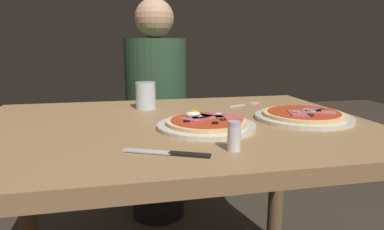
% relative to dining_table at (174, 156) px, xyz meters
% --- Properties ---
extents(dining_table, '(1.20, 0.87, 0.72)m').
position_rel_dining_table_xyz_m(dining_table, '(0.00, 0.00, 0.00)').
color(dining_table, '#9E754C').
rests_on(dining_table, ground).
extents(pizza_foreground, '(0.28, 0.28, 0.05)m').
position_rel_dining_table_xyz_m(pizza_foreground, '(0.08, -0.08, 0.12)').
color(pizza_foreground, silver).
rests_on(pizza_foreground, dining_table).
extents(pizza_across_left, '(0.30, 0.30, 0.03)m').
position_rel_dining_table_xyz_m(pizza_across_left, '(0.41, -0.04, 0.12)').
color(pizza_across_left, silver).
rests_on(pizza_across_left, dining_table).
extents(water_glass_near, '(0.07, 0.07, 0.10)m').
position_rel_dining_table_xyz_m(water_glass_near, '(-0.06, 0.24, 0.15)').
color(water_glass_near, silver).
rests_on(water_glass_near, dining_table).
extents(fork, '(0.15, 0.08, 0.00)m').
position_rel_dining_table_xyz_m(fork, '(0.30, 0.23, 0.11)').
color(fork, silver).
rests_on(fork, dining_table).
extents(knife, '(0.18, 0.10, 0.01)m').
position_rel_dining_table_xyz_m(knife, '(-0.05, -0.30, 0.11)').
color(knife, silver).
rests_on(knife, dining_table).
extents(salt_shaker, '(0.03, 0.03, 0.07)m').
position_rel_dining_table_xyz_m(salt_shaker, '(0.09, -0.30, 0.14)').
color(salt_shaker, white).
rests_on(salt_shaker, dining_table).
extents(diner_person, '(0.32, 0.32, 1.18)m').
position_rel_dining_table_xyz_m(diner_person, '(0.03, 0.79, -0.05)').
color(diner_person, black).
rests_on(diner_person, ground).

